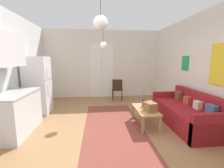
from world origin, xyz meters
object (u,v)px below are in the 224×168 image
(coffee_table, at_px, (145,111))
(pendant_lamp_far, at_px, (103,45))
(bamboo_vase, at_px, (144,102))
(refrigerator, at_px, (38,85))
(accent_chair, at_px, (117,89))
(couch, at_px, (187,113))
(handbag, at_px, (150,107))
(pendant_lamp_near, at_px, (101,23))

(coffee_table, bearing_deg, pendant_lamp_far, 129.34)
(bamboo_vase, height_order, refrigerator, refrigerator)
(accent_chair, height_order, pendant_lamp_far, pendant_lamp_far)
(couch, relative_size, bamboo_vase, 4.71)
(bamboo_vase, xyz_separation_m, accent_chair, (-0.39, 2.13, -0.05))
(coffee_table, relative_size, accent_chair, 1.13)
(bamboo_vase, xyz_separation_m, pendant_lamp_far, (-0.97, 0.99, 1.49))
(couch, relative_size, coffee_table, 2.08)
(handbag, xyz_separation_m, refrigerator, (-2.95, 1.33, 0.31))
(refrigerator, xyz_separation_m, accent_chair, (2.53, 1.15, -0.37))
(couch, distance_m, coffee_table, 1.05)
(coffee_table, xyz_separation_m, pendant_lamp_far, (-0.96, 1.17, 1.65))
(accent_chair, bearing_deg, refrigerator, 33.63)
(couch, distance_m, pendant_lamp_far, 2.92)
(accent_chair, relative_size, pendant_lamp_far, 0.94)
(pendant_lamp_far, bearing_deg, coffee_table, -50.66)
(coffee_table, xyz_separation_m, refrigerator, (-2.90, 1.16, 0.48))
(coffee_table, xyz_separation_m, handbag, (0.05, -0.17, 0.17))
(coffee_table, xyz_separation_m, accent_chair, (-0.38, 2.31, 0.11))
(handbag, bearing_deg, couch, 7.26)
(coffee_table, distance_m, accent_chair, 2.34)
(refrigerator, bearing_deg, couch, -17.01)
(refrigerator, relative_size, accent_chair, 1.99)
(bamboo_vase, relative_size, accent_chair, 0.50)
(handbag, height_order, refrigerator, refrigerator)
(handbag, height_order, accent_chair, accent_chair)
(refrigerator, height_order, pendant_lamp_near, pendant_lamp_near)
(coffee_table, bearing_deg, bamboo_vase, 87.18)
(couch, bearing_deg, pendant_lamp_far, 148.73)
(bamboo_vase, bearing_deg, accent_chair, 100.28)
(bamboo_vase, bearing_deg, coffee_table, -92.82)
(coffee_table, height_order, refrigerator, refrigerator)
(couch, bearing_deg, bamboo_vase, 167.42)
(couch, bearing_deg, coffee_table, 177.42)
(handbag, bearing_deg, pendant_lamp_far, 126.90)
(couch, relative_size, pendant_lamp_near, 2.97)
(bamboo_vase, bearing_deg, handbag, -83.46)
(accent_chair, xyz_separation_m, pendant_lamp_near, (-0.70, -2.85, 1.79))
(coffee_table, relative_size, refrigerator, 0.57)
(handbag, xyz_separation_m, pendant_lamp_far, (-1.01, 1.34, 1.48))
(couch, distance_m, refrigerator, 4.17)
(handbag, distance_m, pendant_lamp_near, 2.10)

